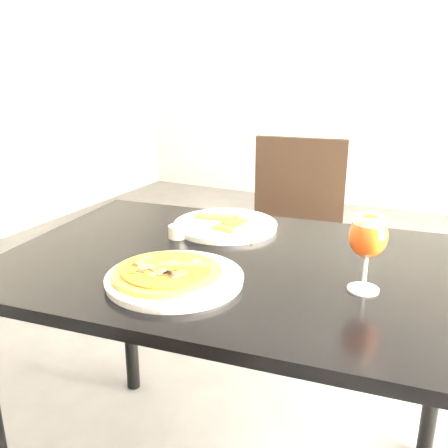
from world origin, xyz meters
The scene contains 10 objects.
ground centered at (0.00, 0.00, 0.00)m, with size 6.00×6.00×0.00m, color #4F4F52.
dining_table centered at (-0.02, -0.31, 0.66)m, with size 1.28×0.93×0.75m.
chair_far centered at (-0.17, 0.59, 0.50)m, with size 0.48×0.48×0.92m.
plate_main centered at (-0.10, -0.50, 0.76)m, with size 0.31×0.31×0.02m, color silver.
pizza centered at (-0.11, -0.50, 0.78)m, with size 0.25×0.25×0.03m.
plate_second centered at (-0.16, -0.09, 0.76)m, with size 0.31×0.31×0.02m, color silver.
crust_scraps centered at (-0.15, -0.10, 0.77)m, with size 0.19×0.14×0.02m.
loose_crust centered at (-0.09, -0.20, 0.75)m, with size 0.10×0.02×0.01m, color olive.
sauce_cup centered at (-0.25, -0.23, 0.77)m, with size 0.05×0.05×0.04m.
beer_glass centered at (0.30, -0.35, 0.88)m, with size 0.08×0.08×0.18m.
Camera 1 is at (0.47, -1.38, 1.24)m, focal length 40.00 mm.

